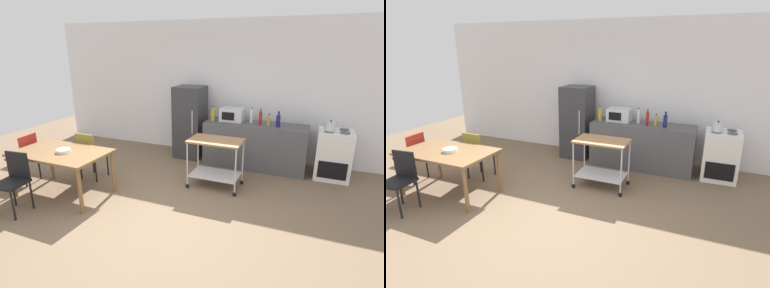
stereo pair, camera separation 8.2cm
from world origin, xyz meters
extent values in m
plane|color=brown|center=(0.00, 0.00, 0.00)|extent=(12.00, 12.00, 0.00)
cube|color=white|center=(0.00, 3.20, 1.45)|extent=(8.40, 0.12, 2.90)
cube|color=#4C4C51|center=(0.90, 2.60, 0.45)|extent=(2.00, 0.64, 0.90)
cube|color=brown|center=(-1.73, 0.18, 0.73)|extent=(1.50, 0.90, 0.04)
cylinder|color=brown|center=(-2.42, -0.21, 0.35)|extent=(0.06, 0.06, 0.71)
cylinder|color=brown|center=(-1.04, -0.21, 0.35)|extent=(0.06, 0.06, 0.71)
cylinder|color=brown|center=(-2.42, 0.57, 0.35)|extent=(0.06, 0.06, 0.71)
cylinder|color=brown|center=(-1.04, 0.57, 0.35)|extent=(0.06, 0.06, 0.71)
cube|color=#B72D23|center=(-2.77, 0.28, 0.47)|extent=(0.44, 0.44, 0.04)
cube|color=#B72D23|center=(-2.60, 0.30, 0.69)|extent=(0.07, 0.38, 0.40)
cylinder|color=black|center=(-2.96, 0.43, 0.23)|extent=(0.03, 0.03, 0.45)
cylinder|color=black|center=(-2.93, 0.10, 0.23)|extent=(0.03, 0.03, 0.45)
cylinder|color=black|center=(-2.62, 0.47, 0.23)|extent=(0.03, 0.03, 0.45)
cylinder|color=black|center=(-2.59, 0.13, 0.23)|extent=(0.03, 0.03, 0.45)
cube|color=black|center=(-1.97, -0.57, 0.47)|extent=(0.44, 0.44, 0.04)
cube|color=black|center=(-1.99, -0.39, 0.69)|extent=(0.38, 0.07, 0.40)
cylinder|color=black|center=(-1.79, -0.72, 0.23)|extent=(0.03, 0.03, 0.45)
cylinder|color=black|center=(-2.16, -0.42, 0.23)|extent=(0.03, 0.03, 0.45)
cylinder|color=black|center=(-1.82, -0.39, 0.23)|extent=(0.03, 0.03, 0.45)
cube|color=olive|center=(-1.73, 0.91, 0.47)|extent=(0.40, 0.40, 0.04)
cube|color=olive|center=(-1.73, 0.73, 0.69)|extent=(0.38, 0.03, 0.40)
cylinder|color=black|center=(-1.56, 1.09, 0.23)|extent=(0.03, 0.03, 0.45)
cylinder|color=black|center=(-1.90, 1.08, 0.23)|extent=(0.03, 0.03, 0.45)
cylinder|color=black|center=(-1.56, 0.75, 0.23)|extent=(0.03, 0.03, 0.45)
cylinder|color=black|center=(-1.90, 0.74, 0.23)|extent=(0.03, 0.03, 0.45)
cube|color=white|center=(2.35, 2.62, 0.45)|extent=(0.60, 0.60, 0.90)
cube|color=black|center=(2.35, 2.32, 0.25)|extent=(0.48, 0.01, 0.32)
cylinder|color=#47474C|center=(2.22, 2.50, 0.91)|extent=(0.16, 0.16, 0.02)
cylinder|color=#47474C|center=(2.48, 2.50, 0.91)|extent=(0.16, 0.16, 0.02)
cylinder|color=#47474C|center=(2.22, 2.74, 0.91)|extent=(0.16, 0.16, 0.02)
cylinder|color=#47474C|center=(2.48, 2.74, 0.91)|extent=(0.16, 0.16, 0.02)
cube|color=#333338|center=(-0.55, 2.70, 0.78)|extent=(0.60, 0.60, 1.55)
cylinder|color=silver|center=(-0.37, 2.39, 0.85)|extent=(0.02, 0.02, 0.50)
cube|color=olive|center=(0.46, 1.42, 0.83)|extent=(0.90, 0.56, 0.03)
cube|color=silver|center=(0.46, 1.42, 0.22)|extent=(0.83, 0.52, 0.02)
cylinder|color=silver|center=(0.04, 1.17, 0.45)|extent=(0.02, 0.02, 0.76)
sphere|color=black|center=(0.04, 1.17, 0.04)|extent=(0.07, 0.07, 0.07)
cylinder|color=silver|center=(0.88, 1.17, 0.45)|extent=(0.02, 0.02, 0.76)
sphere|color=black|center=(0.88, 1.17, 0.04)|extent=(0.07, 0.07, 0.07)
cylinder|color=silver|center=(0.04, 1.67, 0.45)|extent=(0.02, 0.02, 0.76)
sphere|color=black|center=(0.04, 1.67, 0.04)|extent=(0.07, 0.07, 0.07)
cylinder|color=silver|center=(0.88, 1.67, 0.45)|extent=(0.02, 0.02, 0.76)
sphere|color=black|center=(0.88, 1.67, 0.04)|extent=(0.07, 0.07, 0.07)
cylinder|color=gold|center=(0.03, 2.53, 1.02)|extent=(0.08, 0.08, 0.24)
cylinder|color=gold|center=(0.03, 2.53, 1.16)|extent=(0.04, 0.04, 0.05)
cylinder|color=black|center=(0.03, 2.53, 1.20)|extent=(0.04, 0.04, 0.01)
cube|color=silver|center=(0.40, 2.66, 1.03)|extent=(0.46, 0.34, 0.26)
cube|color=black|center=(0.36, 2.48, 1.03)|extent=(0.25, 0.01, 0.16)
cylinder|color=silver|center=(0.80, 2.64, 1.02)|extent=(0.06, 0.06, 0.25)
cylinder|color=silver|center=(0.80, 2.64, 1.17)|extent=(0.03, 0.03, 0.04)
cylinder|color=black|center=(0.80, 2.64, 1.19)|extent=(0.03, 0.03, 0.01)
cylinder|color=maroon|center=(0.99, 2.53, 1.03)|extent=(0.06, 0.06, 0.25)
cylinder|color=maroon|center=(0.99, 2.53, 1.18)|extent=(0.03, 0.03, 0.05)
cylinder|color=black|center=(0.99, 2.53, 1.21)|extent=(0.03, 0.03, 0.01)
cylinder|color=gold|center=(1.15, 2.57, 0.98)|extent=(0.06, 0.06, 0.16)
cylinder|color=gold|center=(1.15, 2.57, 1.08)|extent=(0.03, 0.03, 0.06)
cylinder|color=black|center=(1.15, 2.57, 1.12)|extent=(0.03, 0.03, 0.01)
cylinder|color=navy|center=(1.33, 2.51, 1.01)|extent=(0.08, 0.08, 0.23)
cylinder|color=navy|center=(1.33, 2.51, 1.16)|extent=(0.03, 0.03, 0.06)
cylinder|color=black|center=(1.33, 2.51, 1.19)|extent=(0.04, 0.04, 0.01)
cylinder|color=white|center=(-1.66, 0.17, 0.78)|extent=(0.22, 0.22, 0.05)
cylinder|color=silver|center=(2.23, 2.52, 1.00)|extent=(0.17, 0.17, 0.16)
sphere|color=black|center=(2.23, 2.52, 1.09)|extent=(0.03, 0.03, 0.03)
cylinder|color=silver|center=(2.34, 2.52, 1.02)|extent=(0.08, 0.02, 0.07)
camera|label=1|loc=(1.98, -3.25, 2.35)|focal=28.50mm
camera|label=2|loc=(2.05, -3.22, 2.35)|focal=28.50mm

